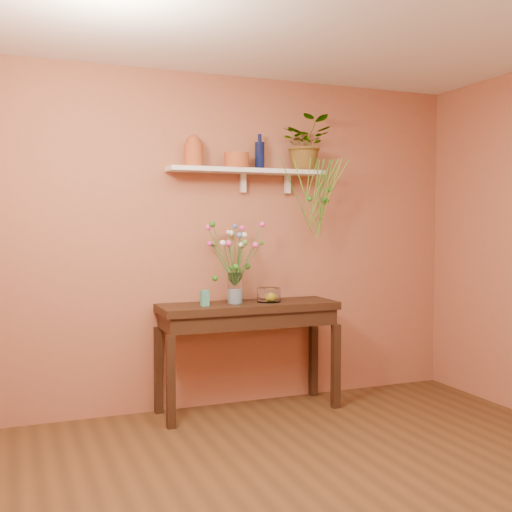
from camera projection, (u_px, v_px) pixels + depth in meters
The scene contains 13 objects.
room at pixel (364, 251), 3.29m from camera, with size 4.04×4.04×2.70m.
sideboard at pixel (248, 319), 4.95m from camera, with size 1.43×0.46×0.87m.
wall_shelf at pixel (248, 172), 5.03m from camera, with size 1.30×0.24×0.19m.
terracotta_jug at pixel (193, 152), 4.83m from camera, with size 0.19×0.19×0.25m.
terracotta_pot at pixel (237, 160), 4.95m from camera, with size 0.20×0.20×0.12m, color #AA4729.
blue_bottle at pixel (260, 155), 5.08m from camera, with size 0.09×0.09×0.29m.
spider_plant at pixel (306, 144), 5.19m from camera, with size 0.40×0.35×0.45m, color #2B721A.
plant_fronds at pixel (321, 194), 5.10m from camera, with size 0.61×0.33×0.65m.
glass_vase at pixel (235, 290), 4.91m from camera, with size 0.12×0.12×0.25m.
bouquet at pixel (234, 248), 4.90m from camera, with size 0.47×0.43×0.51m.
glass_bowl at pixel (269, 295), 5.01m from camera, with size 0.19×0.19×0.11m.
lemon at pixel (270, 297), 5.00m from camera, with size 0.07×0.07×0.07m, color yellow.
carton at pixel (205, 298), 4.76m from camera, with size 0.06×0.05×0.12m, color teal.
Camera 1 is at (-1.75, -2.85, 1.50)m, focal length 43.72 mm.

